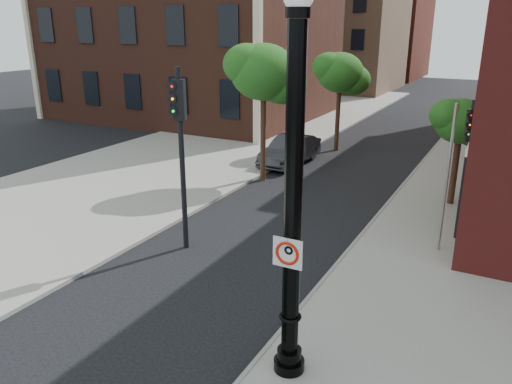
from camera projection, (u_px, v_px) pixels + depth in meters
The scene contains 15 objects.
ground at pixel (177, 336), 11.21m from camera, with size 120.00×120.00×0.00m, color black.
sidewalk_right at pixel (499, 229), 16.84m from camera, with size 8.00×60.00×0.12m, color gray.
sidewalk_left at pixel (236, 137), 30.23m from camera, with size 10.00×50.00×0.12m, color gray.
curb_edge at pixel (383, 209), 18.60m from camera, with size 0.10×60.00×0.14m, color gray.
bg_building_tan_a at pixel (338, 29), 51.33m from camera, with size 12.00×12.00×12.00m, color #996F53.
bg_building_red at pixel (375, 36), 63.33m from camera, with size 12.00×12.00×10.00m, color #5F2416.
lamppost at pixel (293, 217), 8.92m from camera, with size 0.62×0.62×7.31m.
no_parking_sign at pixel (288, 253), 8.97m from camera, with size 0.58×0.07×0.58m.
parked_car at pixel (290, 150), 24.60m from camera, with size 1.48×4.23×1.39m, color #2E2E33.
traffic_signal_left at pixel (180, 130), 14.42m from camera, with size 0.44×0.49×5.51m.
traffic_signal_right at pixel (468, 149), 15.07m from camera, with size 0.35×0.40×4.53m.
utility_pole at pixel (447, 182), 14.52m from camera, with size 0.09×0.09×4.56m, color #999999.
street_tree_a at pixel (265, 74), 20.80m from camera, with size 3.27×2.96×5.89m.
street_tree_b at pixel (341, 74), 26.18m from camera, with size 2.90×2.62×5.23m.
street_tree_c at pixel (462, 123), 18.12m from camera, with size 2.27×2.06×4.10m.
Camera 1 is at (6.10, -7.58, 6.68)m, focal length 35.00 mm.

